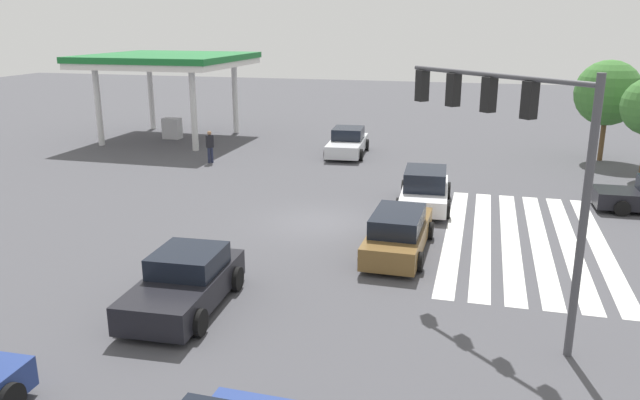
# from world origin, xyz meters

# --- Properties ---
(ground_plane) EXTENTS (114.27, 114.27, 0.00)m
(ground_plane) POSITION_xyz_m (0.00, 0.00, 0.00)
(ground_plane) COLOR #47474C
(crosswalk_markings) EXTENTS (11.22, 5.35, 0.01)m
(crosswalk_markings) POSITION_xyz_m (0.00, -7.27, 0.00)
(crosswalk_markings) COLOR silver
(crosswalk_markings) RESTS_ON ground_plane
(traffic_signal_mast) EXTENTS (4.21, 4.21, 6.23)m
(traffic_signal_mast) POSITION_xyz_m (-6.23, -6.23, 4.72)
(traffic_signal_mast) COLOR #47474C
(traffic_signal_mast) RESTS_ON ground_plane
(car_1) EXTENTS (4.38, 2.29, 1.45)m
(car_1) POSITION_xyz_m (-7.71, 1.60, 0.67)
(car_1) COLOR black
(car_1) RESTS_ON ground_plane
(car_2) EXTENTS (4.66, 2.24, 1.55)m
(car_2) POSITION_xyz_m (3.11, -3.53, 0.72)
(car_2) COLOR silver
(car_2) RESTS_ON ground_plane
(car_3) EXTENTS (4.80, 2.32, 1.47)m
(car_3) POSITION_xyz_m (12.34, 1.66, 0.66)
(car_3) COLOR silver
(car_3) RESTS_ON ground_plane
(car_5) EXTENTS (4.84, 1.98, 1.43)m
(car_5) POSITION_xyz_m (-2.32, -3.22, 0.67)
(car_5) COLOR brown
(car_5) RESTS_ON ground_plane
(gas_station_canopy) EXTENTS (9.00, 9.00, 5.25)m
(gas_station_canopy) POSITION_xyz_m (14.27, 13.48, 4.72)
(gas_station_canopy) COLOR silver
(gas_station_canopy) RESTS_ON ground_plane
(pedestrian) EXTENTS (0.41, 0.41, 1.70)m
(pedestrian) POSITION_xyz_m (8.37, 8.18, 0.95)
(pedestrian) COLOR #232842
(pedestrian) RESTS_ON ground_plane
(tree_corner_a) EXTENTS (3.40, 3.40, 5.30)m
(tree_corner_a) POSITION_xyz_m (14.27, -11.80, 3.59)
(tree_corner_a) COLOR brown
(tree_corner_a) RESTS_ON ground_plane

